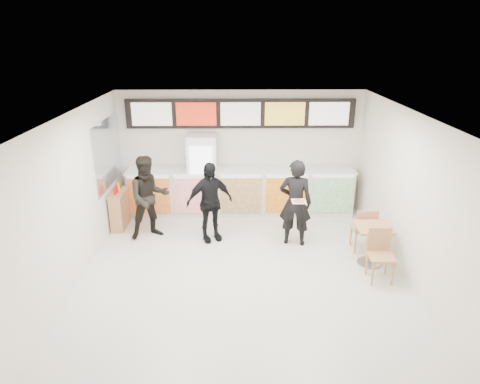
{
  "coord_description": "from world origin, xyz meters",
  "views": [
    {
      "loc": [
        -0.14,
        -6.86,
        4.29
      ],
      "look_at": [
        -0.04,
        1.2,
        1.26
      ],
      "focal_mm": 32.0,
      "sensor_mm": 36.0,
      "label": 1
    }
  ],
  "objects_px": {
    "customer_main": "(295,203)",
    "cafe_table": "(372,238)",
    "drinks_fridge": "(203,175)",
    "customer_mid": "(210,202)",
    "service_counter": "(241,191)",
    "customer_left": "(149,198)",
    "condiment_ledge": "(119,209)"
  },
  "relations": [
    {
      "from": "customer_main",
      "to": "customer_left",
      "type": "bearing_deg",
      "value": 4.97
    },
    {
      "from": "service_counter",
      "to": "customer_mid",
      "type": "height_order",
      "value": "customer_mid"
    },
    {
      "from": "customer_main",
      "to": "condiment_ledge",
      "type": "bearing_deg",
      "value": -0.85
    },
    {
      "from": "customer_left",
      "to": "cafe_table",
      "type": "relative_size",
      "value": 1.13
    },
    {
      "from": "drinks_fridge",
      "to": "customer_mid",
      "type": "relative_size",
      "value": 1.13
    },
    {
      "from": "service_counter",
      "to": "customer_main",
      "type": "relative_size",
      "value": 2.96
    },
    {
      "from": "customer_main",
      "to": "cafe_table",
      "type": "xyz_separation_m",
      "value": [
        1.38,
        -0.89,
        -0.38
      ]
    },
    {
      "from": "customer_mid",
      "to": "cafe_table",
      "type": "relative_size",
      "value": 1.08
    },
    {
      "from": "customer_main",
      "to": "customer_left",
      "type": "relative_size",
      "value": 1.01
    },
    {
      "from": "drinks_fridge",
      "to": "condiment_ledge",
      "type": "relative_size",
      "value": 1.92
    },
    {
      "from": "drinks_fridge",
      "to": "customer_left",
      "type": "xyz_separation_m",
      "value": [
        -1.07,
        -1.33,
        -0.07
      ]
    },
    {
      "from": "customer_main",
      "to": "cafe_table",
      "type": "relative_size",
      "value": 1.14
    },
    {
      "from": "customer_left",
      "to": "drinks_fridge",
      "type": "bearing_deg",
      "value": 27.61
    },
    {
      "from": "drinks_fridge",
      "to": "customer_mid",
      "type": "bearing_deg",
      "value": -80.59
    },
    {
      "from": "customer_left",
      "to": "condiment_ledge",
      "type": "xyz_separation_m",
      "value": [
        -0.81,
        0.51,
        -0.48
      ]
    },
    {
      "from": "customer_main",
      "to": "cafe_table",
      "type": "height_order",
      "value": "customer_main"
    },
    {
      "from": "cafe_table",
      "to": "condiment_ledge",
      "type": "height_order",
      "value": "condiment_ledge"
    },
    {
      "from": "service_counter",
      "to": "customer_main",
      "type": "xyz_separation_m",
      "value": [
        1.12,
        -1.68,
        0.37
      ]
    },
    {
      "from": "customer_left",
      "to": "service_counter",
      "type": "bearing_deg",
      "value": 9.68
    },
    {
      "from": "condiment_ledge",
      "to": "customer_main",
      "type": "bearing_deg",
      "value": -12.51
    },
    {
      "from": "customer_left",
      "to": "cafe_table",
      "type": "bearing_deg",
      "value": -39.13
    },
    {
      "from": "service_counter",
      "to": "drinks_fridge",
      "type": "xyz_separation_m",
      "value": [
        -0.93,
        0.02,
        0.43
      ]
    },
    {
      "from": "drinks_fridge",
      "to": "customer_main",
      "type": "xyz_separation_m",
      "value": [
        2.05,
        -1.69,
        -0.06
      ]
    },
    {
      "from": "customer_main",
      "to": "cafe_table",
      "type": "distance_m",
      "value": 1.69
    },
    {
      "from": "cafe_table",
      "to": "customer_main",
      "type": "bearing_deg",
      "value": 147.37
    },
    {
      "from": "condiment_ledge",
      "to": "service_counter",
      "type": "bearing_deg",
      "value": 15.91
    },
    {
      "from": "drinks_fridge",
      "to": "customer_main",
      "type": "distance_m",
      "value": 2.66
    },
    {
      "from": "service_counter",
      "to": "drinks_fridge",
      "type": "distance_m",
      "value": 1.03
    },
    {
      "from": "drinks_fridge",
      "to": "customer_left",
      "type": "bearing_deg",
      "value": -128.9
    },
    {
      "from": "customer_mid",
      "to": "condiment_ledge",
      "type": "bearing_deg",
      "value": 138.54
    },
    {
      "from": "service_counter",
      "to": "drinks_fridge",
      "type": "relative_size",
      "value": 2.78
    },
    {
      "from": "service_counter",
      "to": "cafe_table",
      "type": "xyz_separation_m",
      "value": [
        2.5,
        -2.57,
        -0.01
      ]
    }
  ]
}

